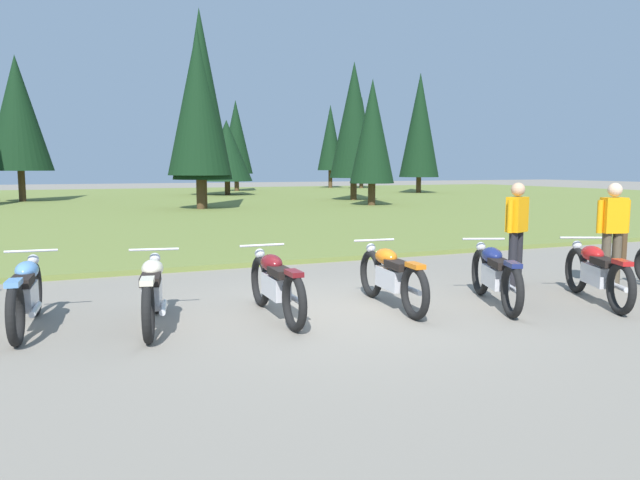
{
  "coord_description": "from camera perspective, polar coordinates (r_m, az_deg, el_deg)",
  "views": [
    {
      "loc": [
        -3.24,
        -7.03,
        1.9
      ],
      "look_at": [
        0.0,
        0.6,
        0.9
      ],
      "focal_mm": 33.57,
      "sensor_mm": 36.0,
      "label": 1
    }
  ],
  "objects": [
    {
      "name": "ground_plane",
      "position": [
        7.98,
        1.7,
        -6.91
      ],
      "size": [
        140.0,
        140.0,
        0.0
      ],
      "primitive_type": "plane",
      "color": "gray"
    },
    {
      "name": "grass_moorland",
      "position": [
        33.16,
        -17.4,
        3.37
      ],
      "size": [
        80.0,
        44.0,
        0.1
      ],
      "primitive_type": "cube",
      "color": "olive",
      "rests_on": "ground"
    },
    {
      "name": "forest_treeline",
      "position": [
        37.08,
        -14.79,
        10.58
      ],
      "size": [
        42.6,
        26.73,
        8.75
      ],
      "color": "#47331E",
      "rests_on": "ground"
    },
    {
      "name": "motorcycle_sky_blue",
      "position": [
        7.87,
        -26.24,
        -4.55
      ],
      "size": [
        0.62,
        2.1,
        0.88
      ],
      "color": "black",
      "rests_on": "ground"
    },
    {
      "name": "motorcycle_cream",
      "position": [
        7.46,
        -15.69,
        -4.69
      ],
      "size": [
        0.67,
        2.08,
        0.88
      ],
      "color": "black",
      "rests_on": "ground"
    },
    {
      "name": "motorcycle_maroon",
      "position": [
        7.65,
        -4.25,
        -4.16
      ],
      "size": [
        0.62,
        2.1,
        0.88
      ],
      "color": "black",
      "rests_on": "ground"
    },
    {
      "name": "motorcycle_orange",
      "position": [
        8.24,
        6.79,
        -3.4
      ],
      "size": [
        0.62,
        2.1,
        0.88
      ],
      "color": "black",
      "rests_on": "ground"
    },
    {
      "name": "motorcycle_navy",
      "position": [
        8.65,
        16.34,
        -3.14
      ],
      "size": [
        0.95,
        1.99,
        0.88
      ],
      "color": "black",
      "rests_on": "ground"
    },
    {
      "name": "motorcycle_red",
      "position": [
        9.32,
        24.89,
        -2.8
      ],
      "size": [
        1.0,
        1.96,
        0.88
      ],
      "color": "black",
      "rests_on": "ground"
    },
    {
      "name": "rider_in_hivis_vest",
      "position": [
        10.13,
        18.23,
        1.14
      ],
      "size": [
        0.52,
        0.34,
        1.67
      ],
      "color": "black",
      "rests_on": "ground"
    },
    {
      "name": "rider_near_row_end",
      "position": [
        10.53,
        26.13,
        0.98
      ],
      "size": [
        0.53,
        0.31,
        1.67
      ],
      "color": "#4C4233",
      "rests_on": "ground"
    },
    {
      "name": "trail_marker_post",
      "position": [
        13.71,
        26.94,
        0.4
      ],
      "size": [
        0.12,
        0.12,
        1.06
      ],
      "primitive_type": "cube",
      "color": "#47331E",
      "rests_on": "ground"
    }
  ]
}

